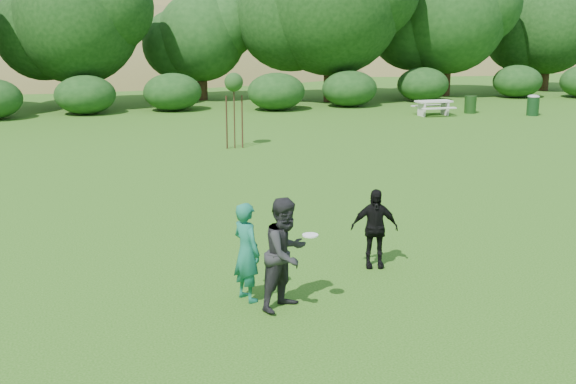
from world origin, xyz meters
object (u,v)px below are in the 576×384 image
object	(u,v)px
player_teal	(247,252)
player_grey	(286,254)
trash_can_near	(470,104)
picnic_table	(433,105)
player_black	(374,228)
trash_can_lidded	(533,105)
sapling	(234,84)

from	to	relation	value
player_teal	player_grey	world-z (taller)	player_grey
trash_can_near	picnic_table	world-z (taller)	trash_can_near
player_black	player_grey	bearing A→B (deg)	-131.49
trash_can_near	trash_can_lidded	distance (m)	3.07
player_black	trash_can_lidded	xyz separation A→B (m)	(16.63, 18.60, -0.26)
player_black	trash_can_near	world-z (taller)	player_black
player_black	trash_can_lidded	size ratio (longest dim) A/B	1.53
player_black	sapling	bearing A→B (deg)	104.01
player_teal	trash_can_near	size ratio (longest dim) A/B	1.97
trash_can_near	trash_can_lidded	xyz separation A→B (m)	(2.56, -1.69, 0.09)
trash_can_near	trash_can_lidded	world-z (taller)	trash_can_lidded
sapling	player_grey	bearing A→B (deg)	-99.22
sapling	trash_can_lidded	bearing A→B (deg)	16.18
player_teal	sapling	distance (m)	15.18
player_grey	player_teal	bearing A→B (deg)	100.70
trash_can_near	picnic_table	distance (m)	2.30
player_teal	trash_can_lidded	world-z (taller)	player_teal
player_grey	trash_can_near	bearing A→B (deg)	18.60
trash_can_lidded	player_grey	bearing A→B (deg)	-133.23
player_grey	trash_can_lidded	xyz separation A→B (m)	(18.91, 20.11, -0.44)
player_teal	trash_can_near	bearing A→B (deg)	-59.91
player_teal	trash_can_near	distance (m)	27.15
player_black	trash_can_lidded	bearing A→B (deg)	63.08
trash_can_near	sapling	xyz separation A→B (m)	(-13.86, -6.45, 1.97)
player_teal	player_black	bearing A→B (deg)	-92.65
player_black	trash_can_lidded	world-z (taller)	player_black
player_teal	picnic_table	distance (m)	25.54
player_grey	player_black	xyz separation A→B (m)	(2.28, 1.51, -0.18)
player_teal	picnic_table	xyz separation A→B (m)	(14.63, 20.94, -0.37)
player_black	picnic_table	distance (m)	23.20
sapling	trash_can_near	bearing A→B (deg)	24.97
player_teal	sapling	xyz separation A→B (m)	(3.05, 14.80, 1.53)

